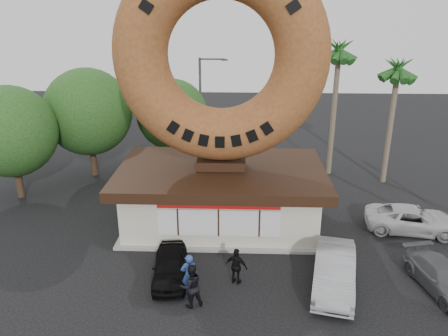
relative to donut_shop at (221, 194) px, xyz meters
name	(u,v)px	position (x,y,z in m)	size (l,w,h in m)	color
ground	(215,286)	(0.00, -5.98, -1.77)	(90.00, 90.00, 0.00)	black
donut_shop	(221,194)	(0.00, 0.00, 0.00)	(11.20, 7.20, 3.80)	beige
giant_donut	(221,56)	(0.00, 0.02, 7.43)	(10.79, 10.79, 2.75)	#9C592D
tree_west	(88,112)	(-9.50, 7.02, 2.87)	(6.00, 6.00, 7.65)	#473321
tree_mid	(172,115)	(-4.00, 9.02, 2.25)	(5.20, 5.20, 6.63)	#473321
tree_far	(10,132)	(-13.00, 3.02, 2.56)	(5.60, 5.60, 7.14)	#473321
palm_near	(339,55)	(7.50, 8.02, 6.65)	(2.60, 2.60, 9.75)	#726651
palm_far	(398,73)	(11.00, 6.52, 5.72)	(2.60, 2.60, 8.75)	#726651
street_lamp	(202,106)	(-1.86, 10.02, 2.72)	(2.11, 0.20, 8.00)	#59595E
person_left	(189,275)	(-1.05, -6.66, -0.79)	(0.71, 0.47, 1.95)	navy
person_center	(191,286)	(-0.88, -7.37, -0.81)	(0.93, 0.72, 1.91)	black
person_right	(237,266)	(0.93, -5.75, -0.91)	(1.00, 0.42, 1.71)	black
car_black	(170,266)	(-2.04, -5.51, -1.13)	(1.50, 3.73, 1.27)	black
car_silver	(334,271)	(5.16, -5.82, -0.97)	(1.68, 4.82, 1.59)	#96969A
car_grey	(443,277)	(9.78, -5.87, -1.16)	(1.70, 4.19, 1.22)	#55575A
car_white	(413,219)	(10.40, -0.61, -1.08)	(2.28, 4.95, 1.38)	#BEBEBE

